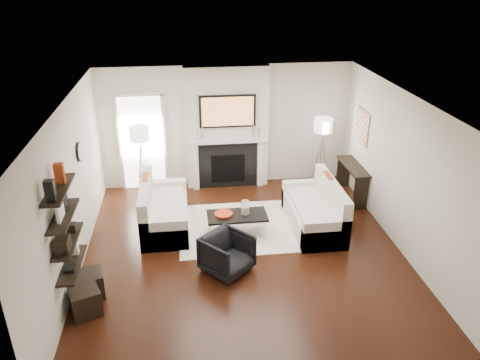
{
  "coord_description": "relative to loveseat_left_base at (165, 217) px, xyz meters",
  "views": [
    {
      "loc": [
        -0.93,
        -6.8,
        4.61
      ],
      "look_at": [
        0.0,
        0.6,
        1.15
      ],
      "focal_mm": 35.0,
      "sensor_mm": 36.0,
      "label": 1
    }
  ],
  "objects": [
    {
      "name": "hurricane_candle",
      "position": [
        1.48,
        -0.47,
        0.29
      ],
      "size": [
        0.11,
        0.11,
        0.16
      ],
      "primitive_type": "cylinder",
      "color": "white",
      "rests_on": "coffee_table"
    },
    {
      "name": "candlestick_l_tall",
      "position": [
        0.82,
        1.57,
        1.09
      ],
      "size": [
        0.04,
        0.04,
        0.3
      ],
      "primitive_type": "cylinder",
      "color": "silver",
      "rests_on": "mantel_shelf"
    },
    {
      "name": "lamp_right_leg_c",
      "position": [
        3.37,
        1.29,
        0.39
      ],
      "size": [
        0.14,
        0.22,
        1.23
      ],
      "primitive_type": "cylinder",
      "rotation": [
        0.18,
        0.0,
        2.62
      ],
      "color": "silver",
      "rests_on": "floor"
    },
    {
      "name": "mantel_pilaster_l",
      "position": [
        0.65,
        1.58,
        0.34
      ],
      "size": [
        0.12,
        0.08,
        1.1
      ],
      "primitive_type": "cube",
      "color": "white",
      "rests_on": "floor"
    },
    {
      "name": "loveseat_right_base",
      "position": [
        2.8,
        -0.37,
        0.0
      ],
      "size": [
        0.85,
        1.8,
        0.42
      ],
      "primitive_type": "cube",
      "color": "beige",
      "rests_on": "floor"
    },
    {
      "name": "lamp_right_post",
      "position": [
        3.42,
        1.39,
        0.39
      ],
      "size": [
        0.02,
        0.02,
        1.2
      ],
      "primitive_type": "cylinder",
      "color": "silver",
      "rests_on": "floor"
    },
    {
      "name": "candlestick_l_short",
      "position": [
        0.69,
        1.57,
        1.06
      ],
      "size": [
        0.04,
        0.04,
        0.24
      ],
      "primitive_type": "cylinder",
      "color": "silver",
      "rests_on": "mantel_shelf"
    },
    {
      "name": "loveseat_right_arm_n",
      "position": [
        2.8,
        -1.18,
        0.09
      ],
      "size": [
        0.85,
        0.18,
        0.6
      ],
      "primitive_type": "cube",
      "color": "beige",
      "rests_on": "floor"
    },
    {
      "name": "loveseat_left_back",
      "position": [
        -0.33,
        0.0,
        0.32
      ],
      "size": [
        0.18,
        1.8,
        0.8
      ],
      "primitive_type": "cube",
      "color": "beige",
      "rests_on": "floor"
    },
    {
      "name": "loveseat_left_arm_n",
      "position": [
        0.0,
        -0.81,
        0.09
      ],
      "size": [
        0.85,
        0.18,
        0.6
      ],
      "primitive_type": "cube",
      "color": "beige",
      "rests_on": "floor"
    },
    {
      "name": "loveseat_right_cushion",
      "position": [
        2.75,
        -0.37,
        0.26
      ],
      "size": [
        0.63,
        1.44,
        0.1
      ],
      "primitive_type": "cube",
      "color": "beige",
      "rests_on": "loveseat_right_base"
    },
    {
      "name": "decor_frame_b",
      "position": [
        -1.25,
        -1.95,
        1.4
      ],
      "size": [
        0.04,
        0.22,
        0.18
      ],
      "primitive_type": "cube",
      "color": "black",
      "rests_on": "shelf_upper"
    },
    {
      "name": "fireplace_surround",
      "position": [
        1.37,
        1.61,
        0.31
      ],
      "size": [
        1.3,
        0.02,
        1.04
      ],
      "primitive_type": "cube",
      "color": "black",
      "rests_on": "floor"
    },
    {
      "name": "door_trim_l",
      "position": [
        -0.96,
        1.83,
        0.84
      ],
      "size": [
        0.06,
        0.06,
        2.16
      ],
      "primitive_type": "cube",
      "color": "white",
      "rests_on": "floor"
    },
    {
      "name": "lamp_left_leg_b",
      "position": [
        -0.53,
        1.42,
        0.39
      ],
      "size": [
        0.14,
        0.22,
        1.23
      ],
      "primitive_type": "cylinder",
      "rotation": [
        0.18,
        0.0,
        0.52
      ],
      "color": "silver",
      "rests_on": "floor"
    },
    {
      "name": "ottoman_far",
      "position": [
        -1.1,
        -2.34,
        -0.01
      ],
      "size": [
        0.52,
        0.52,
        0.4
      ],
      "primitive_type": "cube",
      "rotation": [
        0.0,
        0.0,
        0.38
      ],
      "color": "black",
      "rests_on": "floor"
    },
    {
      "name": "clock_rim",
      "position": [
        -1.36,
        -0.23,
        1.49
      ],
      "size": [
        0.04,
        0.34,
        0.34
      ],
      "primitive_type": "cylinder",
      "rotation": [
        0.0,
        1.57,
        0.0
      ],
      "color": "black",
      "rests_on": "wall_left"
    },
    {
      "name": "decor_frame_a",
      "position": [
        -1.25,
        -2.24,
        1.42
      ],
      "size": [
        0.04,
        0.3,
        0.22
      ],
      "primitive_type": "cube",
      "color": "white",
      "rests_on": "shelf_upper"
    },
    {
      "name": "shelf_upper",
      "position": [
        -1.25,
        -2.13,
        1.29
      ],
      "size": [
        0.25,
        1.0,
        0.04
      ],
      "primitive_type": "cube",
      "color": "black",
      "rests_on": "wall_left"
    },
    {
      "name": "mantel_pilaster_r",
      "position": [
        2.09,
        1.58,
        0.34
      ],
      "size": [
        0.12,
        0.08,
        1.1
      ],
      "primitive_type": "cube",
      "color": "white",
      "rests_on": "floor"
    },
    {
      "name": "decor_box_tall",
      "position": [
        -1.25,
        -1.87,
        0.6
      ],
      "size": [
        0.1,
        0.1,
        0.18
      ],
      "primitive_type": "cube",
      "color": "white",
      "rests_on": "shelf_bottom"
    },
    {
      "name": "coffee_table",
      "position": [
        1.33,
        -0.47,
        0.19
      ],
      "size": [
        1.1,
        0.55,
        0.04
      ],
      "primitive_type": "cube",
      "color": "black",
      "rests_on": "floor"
    },
    {
      "name": "decor_box_small",
      "position": [
        -1.25,
        -1.89,
        0.97
      ],
      "size": [
        0.15,
        0.12,
        0.12
      ],
      "primitive_type": "cube",
      "color": "black",
      "rests_on": "shelf_lower"
    },
    {
      "name": "shelf_bottom",
      "position": [
        -1.25,
        -2.13,
        0.49
      ],
      "size": [
        0.25,
        1.0,
        0.03
      ],
      "primitive_type": "cube",
      "color": "black",
      "rests_on": "wall_left"
    },
    {
      "name": "lamp_right_leg_a",
      "position": [
        3.53,
        1.39,
        0.39
      ],
      "size": [
        0.25,
        0.02,
        1.23
      ],
      "primitive_type": "cylinder",
      "rotation": [
        0.18,
        0.0,
        4.71
      ],
      "color": "silver",
      "rests_on": "floor"
    },
    {
      "name": "firebox",
      "position": [
        1.37,
        1.6,
        0.24
      ],
      "size": [
        0.75,
        0.02,
        0.65
      ],
      "primitive_type": "cube",
      "color": "black",
      "rests_on": "floor"
    },
    {
      "name": "loveseat_right_arm_s",
      "position": [
        2.8,
        0.44,
        0.09
      ],
      "size": [
        0.85,
        0.18,
        0.6
      ],
      "primitive_type": "cube",
      "color": "beige",
      "rests_on": "floor"
    },
    {
      "name": "mantel_shelf",
      "position": [
        1.37,
        1.56,
        0.91
      ],
      "size": [
        1.7,
        0.18,
        0.07
      ],
      "primitive_type": "cube",
      "color": "white",
      "rests_on": "chimney_breast"
    },
    {
      "name": "tv_screen",
      "position": [
        1.37,
        1.55,
        1.57
      ],
      "size": [
        1.1,
        0.0,
        0.62
      ],
      "primitive_type": "cube",
      "color": "#BF723F",
      "rests_on": "tv_body"
    },
    {
      "name": "armchair",
      "position": [
        1.03,
        -1.58,
        0.15
      ],
      "size": [
        0.95,
        0.95,
        0.71
      ],
      "primitive_type": "imported",
      "rotation": [
        0.0,
        0.0,
        0.73
      ],
      "color": "black",
      "rests_on": "floor"
    },
    {
      "name": "door_trim_r",
      "position": [
        0.0,
        1.83,
        0.84
      ],
      "size": [
        0.06,
        0.06,
        2.16
      ],
      "primitive_type": "cube",
      "color": "white",
      "rests_on": "floor"
    },
    {
      "name": "lamp_left_shade",
      "position": [
        -0.48,
        1.33,
        1.24
      ],
      "size": [
        0.4,
        0.4,
        0.3
      ],
      "primitive_type": "cylinder",
      "color": "white",
      "rests_on": "lamp_left_post"
    },
    {
      "name": "rug",
      "position": [
        1.55,
        -0.22,
        -0.2
      ],
      "size": [
        2.6,
        2.0,
        0.01
      ],
      "primitive_type": "cube",
      "color": "beige",
      "rests_on": "floor"
    },
    {
      "name": "ottoman_near",
      "position": [
        -1.1,
        -1.94,
        -0.01
      ],
      "size": [
        0.48,
        0.48,
        0.4
      ],
      "primitive_type": "cube",
      "rotation": [
        0.0,
        0.0,
        0.22
      ],
      "color": "black",
      "rests_on": "floor"
    },
    {
      "name": "clock_face",
      "position": [
        -1.33,
        -0.23,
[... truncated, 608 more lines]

